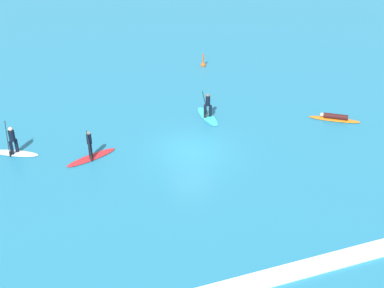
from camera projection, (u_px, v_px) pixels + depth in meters
The scene contains 7 objects.
ground_plane at pixel (192, 151), 32.16m from camera, with size 120.00×120.00×0.00m, color teal.
surfer_on_red_board at pixel (91, 152), 31.30m from camera, with size 3.21×1.66×2.00m.
surfer_on_white_board at pixel (14, 146), 31.61m from camera, with size 2.83×1.92×2.34m.
surfer_on_teal_board at pixel (208, 112), 35.52m from camera, with size 0.94×2.80×2.06m.
surfer_on_orange_board at pixel (335, 118), 35.29m from camera, with size 3.08×2.28×0.45m.
marker_buoy at pixel (203, 64), 42.72m from camera, with size 0.39×0.39×1.13m.
wave_crest at pixel (274, 277), 23.37m from camera, with size 18.68×0.90×0.18m, color white.
Camera 1 is at (-8.87, -25.59, 17.34)m, focal length 50.37 mm.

